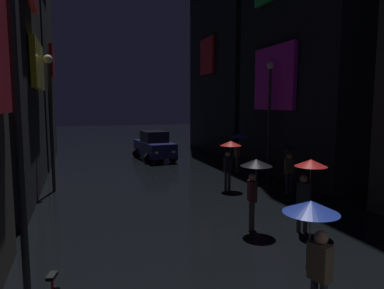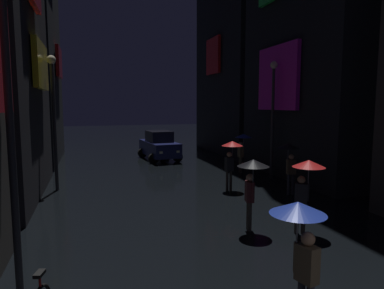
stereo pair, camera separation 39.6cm
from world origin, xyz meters
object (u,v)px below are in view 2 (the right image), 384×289
object	(u,v)px
pedestrian_foreground_left_red	(231,152)
car_distant	(159,146)
pedestrian_midstreet_left_blue	(301,230)
pedestrian_near_crossing_black	(289,154)
pedestrian_far_right_red	(306,176)
streetlamp_right_far	(273,106)
streetlamp_left_near	(9,106)
pedestrian_foreground_right_black	(252,175)
streetlamp_left_far	(54,107)
pedestrian_midstreet_centre_blue	(242,142)

from	to	relation	value
pedestrian_foreground_left_red	car_distant	bearing A→B (deg)	98.17
pedestrian_midstreet_left_blue	pedestrian_near_crossing_black	size ratio (longest dim) A/B	1.00
car_distant	pedestrian_far_right_red	bearing A→B (deg)	-84.61
pedestrian_foreground_left_red	streetlamp_right_far	world-z (taller)	streetlamp_right_far
streetlamp_left_near	pedestrian_foreground_right_black	bearing A→B (deg)	15.78
streetlamp_left_far	pedestrian_midstreet_centre_blue	bearing A→B (deg)	6.75
streetlamp_right_far	pedestrian_near_crossing_black	bearing A→B (deg)	-107.36
pedestrian_foreground_right_black	car_distant	bearing A→B (deg)	89.84
streetlamp_left_far	streetlamp_left_near	world-z (taller)	streetlamp_left_near
pedestrian_foreground_left_red	pedestrian_far_right_red	world-z (taller)	same
pedestrian_midstreet_left_blue	car_distant	distance (m)	17.83
pedestrian_foreground_right_black	pedestrian_midstreet_centre_blue	world-z (taller)	same
pedestrian_midstreet_left_blue	pedestrian_near_crossing_black	xyz separation A→B (m)	(4.49, 7.36, 0.00)
streetlamp_left_near	streetlamp_left_far	bearing A→B (deg)	90.00
pedestrian_foreground_left_red	pedestrian_midstreet_centre_blue	world-z (taller)	same
car_distant	streetlamp_left_far	xyz separation A→B (m)	(-5.84, -6.85, 2.61)
pedestrian_midstreet_left_blue	pedestrian_midstreet_centre_blue	bearing A→B (deg)	68.96
pedestrian_near_crossing_black	streetlamp_right_far	distance (m)	3.67
pedestrian_foreground_right_black	streetlamp_right_far	xyz separation A→B (m)	(4.20, 6.22, 1.89)
streetlamp_left_far	streetlamp_right_far	bearing A→B (deg)	-3.17
pedestrian_midstreet_centre_blue	streetlamp_left_far	size ratio (longest dim) A/B	0.37
car_distant	streetlamp_right_far	distance (m)	8.89
streetlamp_right_far	pedestrian_midstreet_centre_blue	bearing A→B (deg)	116.33
pedestrian_far_right_red	car_distant	xyz separation A→B (m)	(-1.34, 14.21, -0.74)
pedestrian_midstreet_left_blue	streetlamp_left_far	xyz separation A→B (m)	(-4.57, 10.92, 1.87)
pedestrian_midstreet_centre_blue	pedestrian_near_crossing_black	bearing A→B (deg)	-91.58
pedestrian_near_crossing_black	streetlamp_left_near	bearing A→B (deg)	-151.82
streetlamp_left_far	pedestrian_foreground_right_black	bearing A→B (deg)	-49.45
pedestrian_foreground_right_black	streetlamp_left_far	xyz separation A→B (m)	(-5.80, 6.77, 1.87)
pedestrian_foreground_right_black	car_distant	xyz separation A→B (m)	(0.04, 13.62, -0.74)
pedestrian_foreground_right_black	streetlamp_left_near	xyz separation A→B (m)	(-5.80, -1.64, 1.96)
pedestrian_midstreet_left_blue	streetlamp_right_far	size ratio (longest dim) A/B	0.37
pedestrian_foreground_right_black	car_distant	distance (m)	13.64
pedestrian_far_right_red	pedestrian_midstreet_centre_blue	xyz separation A→B (m)	(2.01, 8.45, 0.00)
pedestrian_far_right_red	streetlamp_right_far	world-z (taller)	streetlamp_right_far
pedestrian_far_right_red	streetlamp_right_far	xyz separation A→B (m)	(2.83, 6.81, 1.89)
pedestrian_far_right_red	car_distant	distance (m)	14.29
streetlamp_left_near	pedestrian_far_right_red	bearing A→B (deg)	8.35
pedestrian_near_crossing_black	car_distant	world-z (taller)	pedestrian_near_crossing_black
pedestrian_foreground_left_red	car_distant	distance (m)	9.16
pedestrian_foreground_right_black	pedestrian_near_crossing_black	distance (m)	4.58
pedestrian_foreground_right_black	pedestrian_foreground_left_red	xyz separation A→B (m)	(1.34, 4.58, 0.00)
pedestrian_midstreet_left_blue	car_distant	xyz separation A→B (m)	(1.27, 17.77, -0.74)
pedestrian_midstreet_centre_blue	streetlamp_left_near	bearing A→B (deg)	-134.05
pedestrian_foreground_left_red	pedestrian_near_crossing_black	world-z (taller)	same
car_distant	streetlamp_left_far	bearing A→B (deg)	-130.44
pedestrian_midstreet_left_blue	streetlamp_left_far	size ratio (longest dim) A/B	0.37
streetlamp_right_far	pedestrian_far_right_red	bearing A→B (deg)	-112.55
pedestrian_near_crossing_black	car_distant	bearing A→B (deg)	107.22
pedestrian_midstreet_left_blue	pedestrian_foreground_right_black	bearing A→B (deg)	73.50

